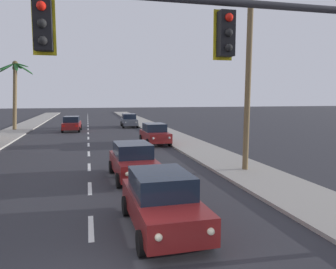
{
  "coord_description": "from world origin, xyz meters",
  "views": [
    {
      "loc": [
        -0.01,
        -5.9,
        3.86
      ],
      "look_at": [
        3.4,
        8.0,
        2.2
      ],
      "focal_mm": 35.14,
      "sensor_mm": 36.0,
      "label": 1
    }
  ],
  "objects_px": {
    "sedan_parked_nearest_kerb": "(155,134)",
    "palm_right_second": "(250,27)",
    "sedan_parked_mid_kerb": "(129,120)",
    "sedan_lead_at_stop_bar": "(162,201)",
    "sedan_third_in_queue": "(133,161)",
    "palm_left_third": "(15,82)",
    "sedan_oncoming_far": "(72,124)",
    "traffic_signal_mast": "(228,57)"
  },
  "relations": [
    {
      "from": "palm_left_third",
      "to": "traffic_signal_mast",
      "type": "bearing_deg",
      "value": -72.36
    },
    {
      "from": "sedan_third_in_queue",
      "to": "sedan_oncoming_far",
      "type": "height_order",
      "value": "same"
    },
    {
      "from": "traffic_signal_mast",
      "to": "sedan_parked_nearest_kerb",
      "type": "xyz_separation_m",
      "value": [
        2.36,
        19.49,
        -3.84
      ]
    },
    {
      "from": "traffic_signal_mast",
      "to": "sedan_parked_nearest_kerb",
      "type": "distance_m",
      "value": 20.0
    },
    {
      "from": "sedan_oncoming_far",
      "to": "palm_right_second",
      "type": "xyz_separation_m",
      "value": [
        9.61,
        -22.75,
        6.38
      ]
    },
    {
      "from": "sedan_third_in_queue",
      "to": "sedan_parked_mid_kerb",
      "type": "distance_m",
      "value": 26.5
    },
    {
      "from": "traffic_signal_mast",
      "to": "sedan_oncoming_far",
      "type": "bearing_deg",
      "value": 98.41
    },
    {
      "from": "sedan_parked_mid_kerb",
      "to": "sedan_lead_at_stop_bar",
      "type": "bearing_deg",
      "value": -95.38
    },
    {
      "from": "sedan_parked_nearest_kerb",
      "to": "palm_right_second",
      "type": "distance_m",
      "value": 12.85
    },
    {
      "from": "sedan_lead_at_stop_bar",
      "to": "palm_right_second",
      "type": "height_order",
      "value": "palm_right_second"
    },
    {
      "from": "sedan_lead_at_stop_bar",
      "to": "palm_left_third",
      "type": "relative_size",
      "value": 0.57
    },
    {
      "from": "sedan_lead_at_stop_bar",
      "to": "sedan_parked_mid_kerb",
      "type": "height_order",
      "value": "same"
    },
    {
      "from": "sedan_parked_nearest_kerb",
      "to": "palm_left_third",
      "type": "distance_m",
      "value": 19.73
    },
    {
      "from": "sedan_third_in_queue",
      "to": "traffic_signal_mast",
      "type": "bearing_deg",
      "value": -84.18
    },
    {
      "from": "sedan_parked_nearest_kerb",
      "to": "palm_right_second",
      "type": "xyz_separation_m",
      "value": [
        2.61,
        -10.85,
        6.38
      ]
    },
    {
      "from": "sedan_third_in_queue",
      "to": "palm_left_third",
      "type": "bearing_deg",
      "value": 111.46
    },
    {
      "from": "sedan_parked_nearest_kerb",
      "to": "palm_right_second",
      "type": "bearing_deg",
      "value": -76.49
    },
    {
      "from": "sedan_lead_at_stop_bar",
      "to": "sedan_parked_nearest_kerb",
      "type": "xyz_separation_m",
      "value": [
        3.24,
        17.0,
        0.0
      ]
    },
    {
      "from": "sedan_parked_mid_kerb",
      "to": "palm_right_second",
      "type": "distance_m",
      "value": 27.23
    },
    {
      "from": "palm_left_third",
      "to": "palm_right_second",
      "type": "xyz_separation_m",
      "value": [
        15.64,
        -24.91,
        1.74
      ]
    },
    {
      "from": "traffic_signal_mast",
      "to": "sedan_third_in_queue",
      "type": "distance_m",
      "value": 9.5
    },
    {
      "from": "sedan_parked_nearest_kerb",
      "to": "sedan_oncoming_far",
      "type": "bearing_deg",
      "value": 120.47
    },
    {
      "from": "sedan_parked_nearest_kerb",
      "to": "sedan_parked_mid_kerb",
      "type": "xyz_separation_m",
      "value": [
        -0.18,
        15.48,
        0.0
      ]
    },
    {
      "from": "sedan_parked_mid_kerb",
      "to": "palm_left_third",
      "type": "height_order",
      "value": "palm_left_third"
    },
    {
      "from": "sedan_parked_mid_kerb",
      "to": "palm_left_third",
      "type": "distance_m",
      "value": 13.74
    },
    {
      "from": "sedan_lead_at_stop_bar",
      "to": "sedan_third_in_queue",
      "type": "height_order",
      "value": "same"
    },
    {
      "from": "sedan_parked_mid_kerb",
      "to": "sedan_parked_nearest_kerb",
      "type": "bearing_deg",
      "value": -89.34
    },
    {
      "from": "sedan_parked_nearest_kerb",
      "to": "sedan_lead_at_stop_bar",
      "type": "bearing_deg",
      "value": -100.79
    },
    {
      "from": "palm_right_second",
      "to": "sedan_parked_nearest_kerb",
      "type": "bearing_deg",
      "value": 103.51
    },
    {
      "from": "traffic_signal_mast",
      "to": "sedan_lead_at_stop_bar",
      "type": "bearing_deg",
      "value": 109.41
    },
    {
      "from": "sedan_lead_at_stop_bar",
      "to": "sedan_third_in_queue",
      "type": "relative_size",
      "value": 0.99
    },
    {
      "from": "sedan_third_in_queue",
      "to": "sedan_lead_at_stop_bar",
      "type": "bearing_deg",
      "value": -89.95
    },
    {
      "from": "traffic_signal_mast",
      "to": "sedan_third_in_queue",
      "type": "bearing_deg",
      "value": 95.82
    },
    {
      "from": "sedan_oncoming_far",
      "to": "sedan_parked_mid_kerb",
      "type": "distance_m",
      "value": 7.71
    },
    {
      "from": "sedan_lead_at_stop_bar",
      "to": "sedan_third_in_queue",
      "type": "distance_m",
      "value": 6.16
    },
    {
      "from": "sedan_oncoming_far",
      "to": "palm_left_third",
      "type": "xyz_separation_m",
      "value": [
        -6.03,
        2.15,
        4.65
      ]
    },
    {
      "from": "sedan_lead_at_stop_bar",
      "to": "traffic_signal_mast",
      "type": "bearing_deg",
      "value": -70.59
    },
    {
      "from": "traffic_signal_mast",
      "to": "sedan_lead_at_stop_bar",
      "type": "xyz_separation_m",
      "value": [
        -0.88,
        2.49,
        -3.84
      ]
    },
    {
      "from": "traffic_signal_mast",
      "to": "sedan_parked_nearest_kerb",
      "type": "relative_size",
      "value": 2.44
    },
    {
      "from": "sedan_oncoming_far",
      "to": "traffic_signal_mast",
      "type": "bearing_deg",
      "value": -81.59
    },
    {
      "from": "sedan_oncoming_far",
      "to": "sedan_parked_mid_kerb",
      "type": "bearing_deg",
      "value": 27.66
    },
    {
      "from": "sedan_parked_nearest_kerb",
      "to": "palm_right_second",
      "type": "relative_size",
      "value": 0.44
    }
  ]
}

